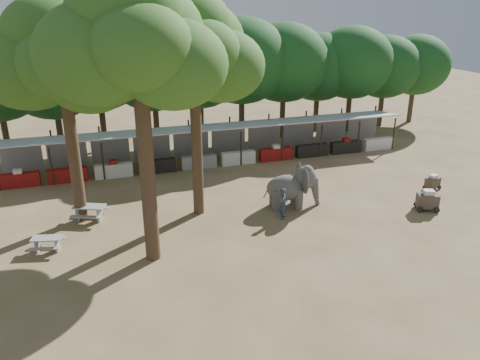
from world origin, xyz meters
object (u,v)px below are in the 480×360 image
object	(u,v)px
yard_tree_center	(133,42)
cart_front	(428,200)
yard_tree_left	(58,58)
picnic_table_far	(90,211)
yard_tree_back	(190,48)
handler	(283,203)
cart_back	(433,182)
elephant	(293,187)
picnic_table_near	(47,242)

from	to	relation	value
yard_tree_center	cart_front	bearing A→B (deg)	1.24
yard_tree_left	picnic_table_far	bearing A→B (deg)	-33.34
yard_tree_center	yard_tree_back	bearing A→B (deg)	53.14
handler	picnic_table_far	xyz separation A→B (m)	(-9.61, 2.86, -0.32)
cart_front	cart_back	xyz separation A→B (m)	(2.26, 2.38, -0.11)
yard_tree_back	cart_back	xyz separation A→B (m)	(14.26, -1.30, -8.08)
yard_tree_center	cart_back	size ratio (longest dim) A/B	10.90
handler	cart_back	xyz separation A→B (m)	(10.08, 0.92, -0.37)
elephant	cart_back	size ratio (longest dim) A/B	2.86
yard_tree_left	cart_back	size ratio (longest dim) A/B	9.97
yard_tree_left	handler	size ratio (longest dim) A/B	6.57
yard_tree_left	handler	distance (m)	12.96
elephant	cart_front	distance (m)	7.30
picnic_table_far	handler	bearing A→B (deg)	6.38
picnic_table_near	cart_front	xyz separation A→B (m)	(19.36, -1.56, 0.14)
yard_tree_left	picnic_table_near	xyz separation A→B (m)	(-1.35, -3.11, -7.76)
yard_tree_back	elephant	distance (m)	9.08
elephant	cart_front	bearing A→B (deg)	-13.30
cart_back	yard_tree_center	bearing A→B (deg)	172.78
elephant	picnic_table_near	xyz separation A→B (m)	(-12.58, -1.09, -0.75)
elephant	handler	xyz separation A→B (m)	(-1.05, -1.20, -0.35)
elephant	yard_tree_center	bearing A→B (deg)	-151.99
yard_tree_back	handler	size ratio (longest dim) A/B	6.77
picnic_table_far	cart_back	bearing A→B (deg)	17.32
yard_tree_center	handler	xyz separation A→B (m)	(7.17, 1.78, -8.37)
yard_tree_center	cart_front	distance (m)	17.31
elephant	picnic_table_far	world-z (taller)	elephant
elephant	picnic_table_near	distance (m)	12.65
picnic_table_near	cart_front	size ratio (longest dim) A/B	1.12
picnic_table_near	yard_tree_center	bearing A→B (deg)	-10.08
handler	picnic_table_far	world-z (taller)	handler
handler	cart_back	bearing A→B (deg)	-55.07
yard_tree_left	yard_tree_center	world-z (taller)	yard_tree_center
yard_tree_back	picnic_table_near	size ratio (longest dim) A/B	7.23
yard_tree_center	yard_tree_left	bearing A→B (deg)	120.96
handler	picnic_table_near	bearing A→B (deg)	119.15
handler	picnic_table_near	xyz separation A→B (m)	(-11.53, 0.11, -0.40)
yard_tree_center	picnic_table_near	distance (m)	9.97
yard_tree_center	cart_back	bearing A→B (deg)	8.90
picnic_table_far	picnic_table_near	bearing A→B (deg)	-101.91
elephant	cart_front	xyz separation A→B (m)	(6.78, -2.66, -0.61)
handler	yard_tree_back	bearing A→B (deg)	91.64
cart_back	yard_tree_left	bearing A→B (deg)	157.40
picnic_table_far	cart_front	size ratio (longest dim) A/B	1.43
yard_tree_back	picnic_table_near	distance (m)	11.15
handler	cart_front	xyz separation A→B (m)	(7.83, -1.45, -0.26)
yard_tree_left	cart_back	world-z (taller)	yard_tree_left
yard_tree_left	yard_tree_back	xyz separation A→B (m)	(6.00, -1.00, 0.34)
handler	cart_back	world-z (taller)	handler
yard_tree_left	cart_back	distance (m)	21.80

